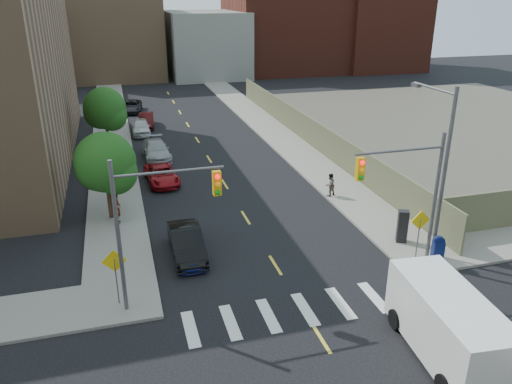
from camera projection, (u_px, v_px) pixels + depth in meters
ground at (342, 371)px, 18.47m from camera, size 160.00×160.00×0.00m
sidewalk_nw at (111, 121)px, 53.48m from camera, size 3.50×73.00×0.15m
sidewalk_ne at (250, 112)px, 57.40m from camera, size 3.50×73.00×0.15m
fence_north at (308, 130)px, 45.39m from camera, size 0.12×44.00×2.50m
gravel_lot at (465, 125)px, 52.28m from camera, size 36.00×42.00×0.06m
bg_bldg_west at (3, 42)px, 73.07m from camera, size 14.00×18.00×12.00m
bg_bldg_midwest at (115, 29)px, 78.33m from camera, size 14.00×16.00×15.00m
bg_bldg_center at (206, 44)px, 81.02m from camera, size 12.00×16.00×10.00m
bg_bldg_east at (284, 22)px, 85.22m from camera, size 18.00×18.00×16.00m
bg_bldg_fareast at (374, 15)px, 87.10m from camera, size 14.00×16.00×18.00m
signal_nw at (154, 214)px, 20.60m from camera, size 4.59×0.30×7.00m
signal_ne at (410, 185)px, 23.63m from camera, size 4.59×0.30×7.00m
streetlight_ne at (441, 161)px, 24.73m from camera, size 0.25×3.70×9.00m
warn_sign_nw at (115, 267)px, 21.54m from camera, size 1.06×0.06×2.83m
warn_sign_ne at (420, 226)px, 25.33m from camera, size 1.06×0.06×2.83m
warn_sign_midwest at (111, 168)px, 33.58m from camera, size 1.06×0.06×2.83m
tree_west_near at (106, 166)px, 29.44m from camera, size 3.66×3.64×5.52m
tree_west_far at (105, 111)px, 42.82m from camera, size 3.66×3.64×5.52m
parked_car_blue at (188, 247)px, 25.98m from camera, size 1.68×4.06×1.37m
parked_car_black at (187, 243)px, 26.26m from camera, size 1.63×4.62×1.52m
parked_car_red at (162, 175)px, 36.28m from camera, size 2.48×4.72×1.27m
parked_car_silver at (156, 150)px, 41.53m from camera, size 2.27×5.16×1.48m
parked_car_white at (141, 127)px, 48.59m from camera, size 1.88×4.39×1.48m
parked_car_maroon at (146, 120)px, 51.22m from camera, size 1.81×4.38×1.41m
parked_car_grey at (132, 106)px, 57.61m from camera, size 2.64×4.93×1.32m
cargo_van at (445, 321)px, 18.95m from camera, size 2.90×6.08×2.70m
mailbox at (438, 249)px, 25.57m from camera, size 0.62×0.52×1.35m
payphone at (402, 226)px, 27.37m from camera, size 0.68×0.63×1.85m
pedestrian_west at (117, 209)px, 29.56m from camera, size 0.47×0.70×1.87m
pedestrian_east at (330, 185)px, 33.58m from camera, size 0.91×0.80×1.57m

